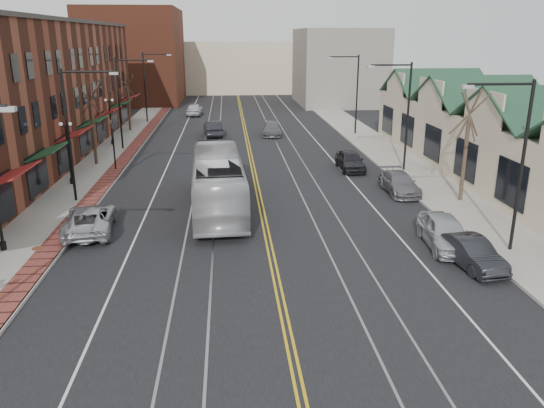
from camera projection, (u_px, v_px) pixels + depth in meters
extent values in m
plane|color=black|center=(286.00, 327.00, 18.94)|extent=(160.00, 160.00, 0.00)
cube|color=gray|center=(84.00, 184.00, 36.96)|extent=(4.00, 120.00, 0.15)
cube|color=gray|center=(419.00, 177.00, 38.87)|extent=(4.00, 120.00, 0.15)
cube|color=brown|center=(8.00, 96.00, 41.40)|extent=(10.00, 50.00, 11.00)
cube|color=#BDB092|center=(501.00, 146.00, 38.68)|extent=(8.00, 36.00, 4.60)
cube|color=brown|center=(135.00, 56.00, 82.03)|extent=(14.00, 18.00, 14.00)
cube|color=#BDB092|center=(236.00, 67.00, 98.31)|extent=(22.00, 14.00, 9.00)
cube|color=slate|center=(338.00, 67.00, 80.21)|extent=(12.00, 16.00, 11.00)
cube|color=#999999|center=(7.00, 109.00, 15.89)|extent=(0.50, 0.25, 0.15)
cylinder|color=black|center=(69.00, 137.00, 31.96)|extent=(0.16, 0.16, 8.00)
cylinder|color=black|center=(87.00, 72.00, 30.93)|extent=(3.00, 0.12, 0.12)
cube|color=#999999|center=(114.00, 73.00, 31.08)|extent=(0.50, 0.25, 0.15)
cylinder|color=black|center=(119.00, 104.00, 47.16)|extent=(0.16, 0.16, 8.00)
cylinder|color=black|center=(133.00, 60.00, 46.13)|extent=(3.00, 0.12, 0.12)
cube|color=#999999|center=(150.00, 61.00, 46.28)|extent=(0.50, 0.25, 0.15)
cylinder|color=black|center=(145.00, 88.00, 62.35)|extent=(0.16, 0.16, 8.00)
cylinder|color=black|center=(156.00, 54.00, 61.32)|extent=(3.00, 0.12, 0.12)
cube|color=#999999|center=(169.00, 55.00, 61.47)|extent=(0.50, 0.25, 0.15)
cylinder|color=black|center=(522.00, 168.00, 24.30)|extent=(0.16, 0.16, 8.00)
cylinder|color=black|center=(501.00, 84.00, 23.03)|extent=(3.00, 0.12, 0.12)
cube|color=#999999|center=(467.00, 87.00, 22.94)|extent=(0.50, 0.25, 0.15)
cylinder|color=black|center=(408.00, 117.00, 39.50)|extent=(0.16, 0.16, 8.00)
cylinder|color=black|center=(391.00, 65.00, 38.23)|extent=(3.00, 0.12, 0.12)
cube|color=#999999|center=(371.00, 66.00, 38.14)|extent=(0.50, 0.25, 0.15)
cylinder|color=black|center=(357.00, 95.00, 54.70)|extent=(0.16, 0.16, 8.00)
cylinder|color=black|center=(344.00, 57.00, 53.43)|extent=(3.00, 0.12, 0.12)
cube|color=#999999|center=(329.00, 58.00, 53.34)|extent=(0.50, 0.25, 0.15)
cylinder|color=black|center=(3.00, 246.00, 25.41)|extent=(0.28, 0.28, 0.40)
cylinder|color=black|center=(72.00, 181.00, 36.81)|extent=(0.28, 0.28, 0.40)
cylinder|color=black|center=(69.00, 155.00, 36.26)|extent=(0.14, 0.14, 4.00)
cube|color=black|center=(66.00, 126.00, 35.66)|extent=(0.60, 0.06, 0.06)
sphere|color=white|center=(61.00, 124.00, 35.59)|extent=(0.24, 0.24, 0.24)
sphere|color=white|center=(70.00, 124.00, 35.64)|extent=(0.24, 0.24, 0.24)
cylinder|color=black|center=(113.00, 142.00, 50.10)|extent=(0.28, 0.28, 0.40)
cylinder|color=black|center=(111.00, 123.00, 49.56)|extent=(0.14, 0.14, 4.00)
cube|color=black|center=(109.00, 102.00, 48.95)|extent=(0.60, 0.06, 0.06)
sphere|color=white|center=(105.00, 100.00, 48.89)|extent=(0.24, 0.24, 0.24)
sphere|color=white|center=(112.00, 100.00, 48.93)|extent=(0.24, 0.24, 0.24)
cylinder|color=#382B21|center=(94.00, 133.00, 41.85)|extent=(0.24, 0.24, 4.90)
cylinder|color=#382B21|center=(90.00, 101.00, 41.08)|extent=(0.58, 1.37, 2.90)
cylinder|color=#382B21|center=(90.00, 101.00, 41.08)|extent=(1.60, 0.66, 2.78)
cylinder|color=#382B21|center=(90.00, 101.00, 41.08)|extent=(0.53, 1.23, 2.96)
cylinder|color=#382B21|center=(90.00, 101.00, 41.08)|extent=(1.69, 1.03, 2.64)
cylinder|color=#382B21|center=(90.00, 101.00, 41.08)|extent=(1.78, 1.29, 2.48)
cylinder|color=#382B21|center=(129.00, 109.00, 57.10)|extent=(0.24, 0.24, 4.55)
cylinder|color=#382B21|center=(127.00, 87.00, 56.38)|extent=(0.55, 1.28, 2.69)
cylinder|color=#382B21|center=(127.00, 87.00, 56.38)|extent=(1.49, 0.62, 2.58)
cylinder|color=#382B21|center=(127.00, 87.00, 56.38)|extent=(0.50, 1.15, 2.75)
cylinder|color=#382B21|center=(127.00, 87.00, 56.38)|extent=(1.57, 0.97, 2.45)
cylinder|color=#382B21|center=(127.00, 87.00, 56.38)|extent=(1.66, 1.20, 2.30)
cylinder|color=#382B21|center=(465.00, 159.00, 32.40)|extent=(0.24, 0.24, 5.25)
cylinder|color=#382B21|center=(470.00, 114.00, 31.57)|extent=(0.61, 1.46, 3.10)
cylinder|color=#382B21|center=(470.00, 114.00, 31.57)|extent=(1.70, 0.70, 2.97)
cylinder|color=#382B21|center=(470.00, 114.00, 31.57)|extent=(0.56, 1.31, 3.17)
cylinder|color=#382B21|center=(470.00, 114.00, 31.57)|extent=(1.80, 1.10, 2.82)
cylinder|color=#382B21|center=(470.00, 114.00, 31.57)|extent=(1.90, 1.37, 2.65)
cylinder|color=#592D19|center=(38.00, 248.00, 25.60)|extent=(0.60, 0.60, 0.02)
cylinder|color=black|center=(114.00, 149.00, 40.36)|extent=(0.12, 0.12, 3.20)
imported|color=black|center=(112.00, 126.00, 39.83)|extent=(0.18, 0.15, 0.90)
imported|color=#BABABC|center=(218.00, 182.00, 31.48)|extent=(3.33, 12.23, 3.38)
imported|color=#AFB1B7|center=(90.00, 219.00, 27.92)|extent=(3.06, 5.50, 1.46)
imported|color=#AFB3B7|center=(445.00, 232.00, 25.92)|extent=(2.27, 4.81, 1.59)
imported|color=black|center=(471.00, 253.00, 23.77)|extent=(1.94, 4.19, 1.33)
imported|color=slate|center=(399.00, 183.00, 34.98)|extent=(1.93, 4.65, 1.34)
imported|color=black|center=(350.00, 160.00, 41.01)|extent=(1.79, 4.44, 1.51)
imported|color=black|center=(213.00, 128.00, 55.09)|extent=(2.18, 4.89, 1.56)
imported|color=slate|center=(272.00, 129.00, 55.41)|extent=(2.30, 4.87, 1.37)
imported|color=#B8BAC0|center=(195.00, 109.00, 69.26)|extent=(2.24, 4.86, 1.61)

